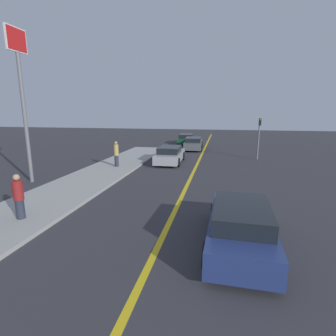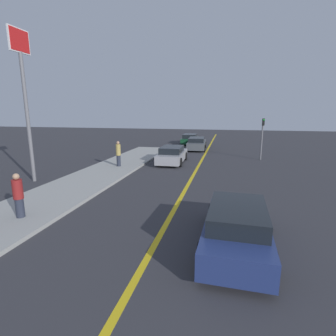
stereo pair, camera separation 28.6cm
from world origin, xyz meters
The scene contains 10 objects.
road_center_line centered at (0.00, 18.00, 0.00)m, with size 0.20×60.00×0.01m.
sidewalk_left centered at (-5.66, 14.32, 0.07)m, with size 3.40×28.64×0.14m.
car_near_right_lane centered at (2.36, 9.16, 0.65)m, with size 1.99×4.60×1.33m.
car_ahead_center centered at (-2.12, 21.32, 0.63)m, with size 1.94×4.45×1.29m.
car_far_distant centered at (-1.13, 29.01, 0.63)m, with size 2.05×4.78×1.26m.
car_parked_left_lot centered at (-2.50, 33.65, 0.59)m, with size 1.97×4.50×1.21m.
pedestrian_mid_group centered at (-5.25, 9.36, 0.96)m, with size 0.35×0.35×1.63m.
pedestrian_far_standing centered at (-5.39, 18.62, 1.03)m, with size 0.33×0.33×1.75m.
traffic_light centered at (4.70, 24.16, 2.10)m, with size 0.18×0.40×3.36m.
roadside_sign centered at (-8.71, 14.27, 5.58)m, with size 0.20×1.40×8.08m.
Camera 1 is at (1.70, 1.75, 3.92)m, focal length 28.00 mm.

